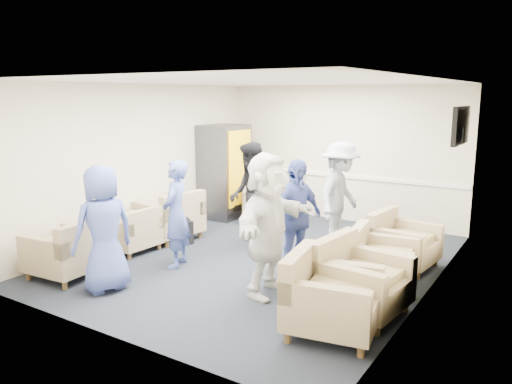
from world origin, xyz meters
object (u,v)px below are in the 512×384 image
Objects in this scene: armchair_left_near at (69,253)px; person_mid_left at (176,214)px; armchair_right_near at (327,300)px; person_mid_right at (295,217)px; armchair_left_far at (172,219)px; armchair_right_midnear at (357,282)px; person_back_left at (251,195)px; armchair_right_far at (400,244)px; person_front_left at (103,229)px; armchair_corner at (263,203)px; person_back_right at (340,195)px; person_front_right at (268,224)px; armchair_left_mid at (133,233)px; armchair_right_midfar at (379,262)px; vending_machine at (225,171)px.

armchair_left_near is 1.57m from person_mid_left.
person_mid_right is at bearing 29.16° from armchair_right_near.
armchair_left_far is 0.66× the size of person_mid_left.
person_back_left is (-2.45, 1.51, 0.51)m from armchair_right_midnear.
armchair_left_far is 1.10× the size of armchair_right_far.
person_front_left is at bearing 29.92° from armchair_left_far.
armchair_left_far is 1.02× the size of armchair_right_midnear.
person_front_left is at bearing 154.01° from person_mid_right.
armchair_corner is 0.68× the size of person_back_right.
person_mid_right reaches higher than armchair_right_near.
person_front_right reaches higher than armchair_corner.
armchair_right_near is at bearing 93.12° from armchair_corner.
person_mid_right is at bearing 0.37° from person_front_right.
person_mid_left is (0.96, 1.15, 0.44)m from armchair_left_near.
person_front_left is at bearing 56.77° from armchair_corner.
person_mid_left is 0.87× the size of person_front_right.
armchair_corner is 3.89m from person_front_right.
armchair_left_near reaches higher than armchair_left_mid.
armchair_left_near is 0.99× the size of armchair_right_far.
armchair_right_far is 3.34m from person_mid_left.
person_mid_right is at bearing 102.75° from armchair_left_mid.
person_mid_right is at bearing 17.38° from person_back_left.
person_mid_right is at bearing 64.76° from armchair_right_midnear.
armchair_left_mid is 0.67× the size of armchair_corner.
person_front_right reaches higher than armchair_right_far.
armchair_right_midnear is at bearing 175.10° from armchair_right_midfar.
armchair_corner is (-3.18, 2.24, 0.01)m from armchair_right_midfar.
armchair_left_mid is 0.77× the size of armchair_left_far.
vending_machine is at bearing 40.95° from person_front_right.
armchair_right_far is at bearing 115.05° from armchair_left_mid.
person_back_left reaches higher than armchair_left_mid.
person_back_right is (-1.14, 0.40, 0.54)m from armchair_right_far.
armchair_left_near is 2.94m from person_back_left.
armchair_left_near is 0.52× the size of person_front_right.
armchair_right_midnear is at bearing -89.81° from person_front_right.
person_back_left is at bearing 64.88° from armchair_right_midnear.
armchair_right_near is 0.61× the size of person_back_left.
armchair_right_midfar is 3.62m from person_front_left.
armchair_left_mid is at bearing 92.66° from armchair_right_midnear.
armchair_right_midfar is 1.61m from person_front_right.
vending_machine is 3.11m from person_mid_left.
person_back_left is (-2.40, -0.36, 0.54)m from armchair_right_far.
vending_machine is 2.94m from person_back_right.
armchair_right_near reaches higher than armchair_left_far.
armchair_right_far reaches higher than armchair_right_midfar.
person_mid_left is 0.96× the size of person_mid_right.
vending_machine is at bearing -165.46° from armchair_left_far.
vending_machine reaches higher than armchair_right_midnear.
armchair_right_midnear is (0.08, 0.64, 0.00)m from armchair_right_near.
armchair_right_near is 0.68× the size of person_mid_left.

